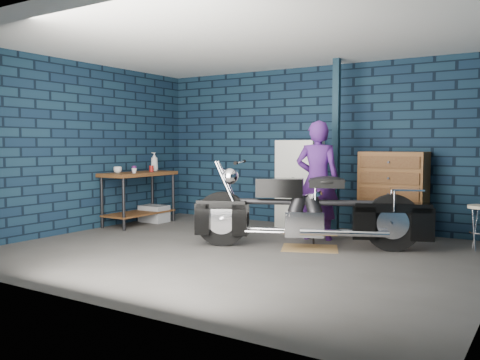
% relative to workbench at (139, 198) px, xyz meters
% --- Properties ---
extents(ground, '(6.00, 6.00, 0.00)m').
position_rel_workbench_xyz_m(ground, '(2.68, -1.01, -0.46)').
color(ground, '#464442').
rests_on(ground, ground).
extents(room_walls, '(6.02, 5.01, 2.71)m').
position_rel_workbench_xyz_m(room_walls, '(2.68, -0.46, 1.45)').
color(room_walls, '#0F1F33').
rests_on(room_walls, ground).
extents(support_post, '(0.10, 0.10, 2.70)m').
position_rel_workbench_xyz_m(support_post, '(3.23, 0.94, 0.90)').
color(support_post, '#102634').
rests_on(support_post, ground).
extents(workbench, '(0.60, 1.40, 0.91)m').
position_rel_workbench_xyz_m(workbench, '(0.00, 0.00, 0.00)').
color(workbench, brown).
rests_on(workbench, ground).
extents(drip_mat, '(0.89, 0.79, 0.01)m').
position_rel_workbench_xyz_m(drip_mat, '(3.37, -0.31, -0.45)').
color(drip_mat, olive).
rests_on(drip_mat, ground).
extents(motorcycle, '(2.73, 1.70, 1.17)m').
position_rel_workbench_xyz_m(motorcycle, '(3.37, -0.31, 0.13)').
color(motorcycle, black).
rests_on(motorcycle, ground).
extents(person, '(0.72, 0.56, 1.73)m').
position_rel_workbench_xyz_m(person, '(3.18, 0.36, 0.41)').
color(person, '#4A1E72').
rests_on(person, ground).
extents(storage_bin, '(0.48, 0.34, 0.30)m').
position_rel_workbench_xyz_m(storage_bin, '(0.02, 0.36, -0.31)').
color(storage_bin, gray).
rests_on(storage_bin, ground).
extents(locker, '(0.68, 0.49, 1.46)m').
position_rel_workbench_xyz_m(locker, '(2.48, 1.22, 0.27)').
color(locker, silver).
rests_on(locker, ground).
extents(tool_chest, '(0.96, 0.53, 1.28)m').
position_rel_workbench_xyz_m(tool_chest, '(4.05, 1.22, 0.18)').
color(tool_chest, brown).
rests_on(tool_chest, ground).
extents(shop_stool, '(0.33, 0.33, 0.59)m').
position_rel_workbench_xyz_m(shop_stool, '(5.31, 0.77, -0.16)').
color(shop_stool, beige).
rests_on(shop_stool, ground).
extents(cup_a, '(0.18, 0.18, 0.11)m').
position_rel_workbench_xyz_m(cup_a, '(-0.12, -0.37, 0.51)').
color(cup_a, beige).
rests_on(cup_a, workbench).
extents(cup_b, '(0.10, 0.10, 0.08)m').
position_rel_workbench_xyz_m(cup_b, '(0.15, -0.27, 0.50)').
color(cup_b, beige).
rests_on(cup_b, workbench).
extents(mug_purple, '(0.10, 0.10, 0.11)m').
position_rel_workbench_xyz_m(mug_purple, '(-0.11, 0.00, 0.51)').
color(mug_purple, '#571964').
rests_on(mug_purple, workbench).
extents(mug_red, '(0.10, 0.10, 0.11)m').
position_rel_workbench_xyz_m(mug_red, '(0.09, 0.22, 0.51)').
color(mug_red, maroon).
rests_on(mug_red, workbench).
extents(bottle, '(0.15, 0.15, 0.34)m').
position_rel_workbench_xyz_m(bottle, '(-0.04, 0.45, 0.62)').
color(bottle, gray).
rests_on(bottle, workbench).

